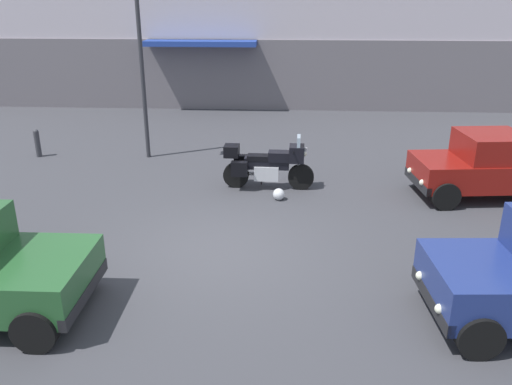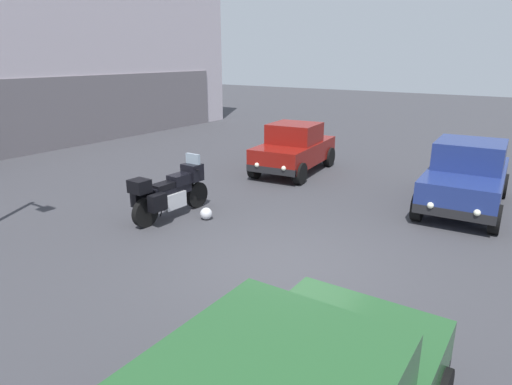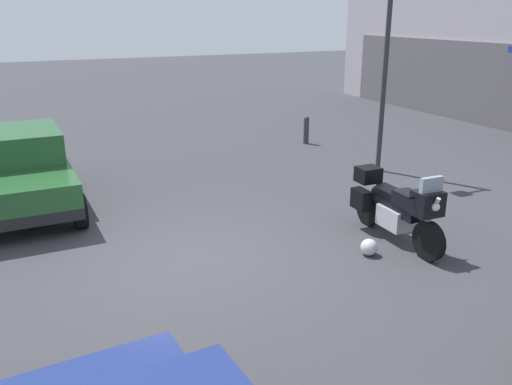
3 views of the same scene
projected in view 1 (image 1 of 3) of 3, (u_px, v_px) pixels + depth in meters
name	position (u px, v px, depth m)	size (l,w,h in m)	color
ground_plane	(219.00, 250.00, 10.02)	(80.00, 80.00, 0.00)	#38383D
motorcycle	(267.00, 164.00, 12.95)	(2.26, 0.77, 1.36)	black
helmet	(279.00, 194.00, 12.38)	(0.28, 0.28, 0.28)	silver
car_compact_side	(488.00, 166.00, 12.36)	(3.59, 2.02, 1.56)	maroon
streetlamp_curbside	(139.00, 54.00, 14.42)	(0.28, 0.94, 4.94)	#2D2D33
bollard_curbside	(37.00, 142.00, 15.50)	(0.16, 0.16, 0.84)	#333338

